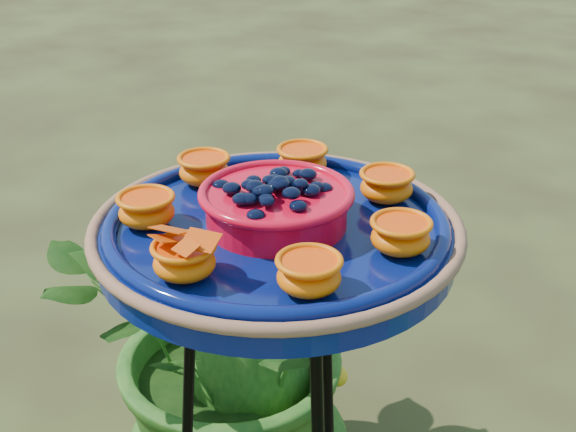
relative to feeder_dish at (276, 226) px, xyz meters
The scene contains 2 objects.
feeder_dish is the anchor object (origin of this frame).
shrub_back_left 0.78m from the feeder_dish, 133.24° to the left, with size 0.78×0.68×0.87m, color #174512.
Camera 1 is at (0.42, -0.67, 1.48)m, focal length 50.00 mm.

